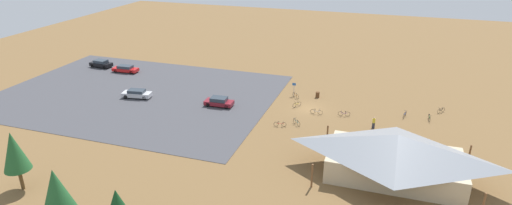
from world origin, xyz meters
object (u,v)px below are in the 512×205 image
Objects in this scene: bicycle_green_edge_north at (429,118)px; bicycle_red_lone_west at (280,124)px; lot_sign at (294,87)px; bicycle_orange_mid_cluster at (296,96)px; pine_center at (58,196)px; car_red_back_corner at (125,69)px; bicycle_silver_near_sign at (316,112)px; car_black_front_row at (101,64)px; bicycle_yellow_near_porch at (297,105)px; car_silver_mid_lot at (137,94)px; visitor_crossing_yard at (374,122)px; bicycle_purple_by_bin at (344,114)px; bicycle_blue_yard_front at (405,115)px; trash_bin at (318,95)px; bicycle_black_edge_south at (441,110)px; pine_midwest at (14,151)px; bike_pavilion at (396,154)px; bicycle_teal_back_row at (297,122)px; car_maroon_far_end at (219,102)px.

bicycle_red_lone_west is at bearing 23.80° from bicycle_green_edge_north.
lot_sign reaches higher than bicycle_orange_mid_cluster.
pine_center is (9.57, 39.69, 3.81)m from lot_sign.
lot_sign reaches higher than car_red_back_corner.
bicycle_silver_near_sign is 0.41× the size of car_black_front_row.
lot_sign reaches higher than bicycle_yellow_near_porch.
car_silver_mid_lot is 36.02m from visitor_crossing_yard.
bicycle_purple_by_bin is at bearing 150.22° from bicycle_orange_mid_cluster.
car_red_back_corner is 2.95× the size of visitor_crossing_yard.
bicycle_blue_yard_front is 1.30× the size of bicycle_orange_mid_cluster.
trash_bin is 18.06m from bicycle_black_edge_south.
bicycle_yellow_near_porch reaches higher than bicycle_red_lone_west.
pine_midwest is 1.49× the size of car_black_front_row.
bike_pavilion reaches higher than car_red_back_corner.
visitor_crossing_yard is at bearing 136.33° from trash_bin.
bicycle_purple_by_bin is 1.17× the size of bicycle_yellow_near_porch.
visitor_crossing_yard reaches higher than car_black_front_row.
lot_sign is 1.30× the size of bicycle_blue_yard_front.
bicycle_teal_back_row reaches higher than bicycle_yellow_near_porch.
bicycle_teal_back_row is at bearing 162.32° from car_black_front_row.
trash_bin is 0.14× the size of pine_midwest.
car_maroon_far_end is (-10.52, -26.28, -3.63)m from pine_midwest.
bike_pavilion is 12.81× the size of bicycle_teal_back_row.
car_red_back_corner reaches higher than bicycle_blue_yard_front.
lot_sign is at bearing 175.97° from car_black_front_row.
bicycle_red_lone_west is at bearing 173.08° from car_silver_mid_lot.
pine_midwest is at bearing 21.89° from bike_pavilion.
bike_pavilion reaches higher than car_maroon_far_end.
bicycle_blue_yard_front is (-12.01, -2.95, -0.00)m from bicycle_silver_near_sign.
car_black_front_row is 52.58m from visitor_crossing_yard.
bicycle_red_lone_west is 42.03m from car_black_front_row.
bicycle_orange_mid_cluster is (3.21, 1.34, -0.07)m from trash_bin.
bicycle_black_edge_south is at bearing 177.44° from car_black_front_row.
pine_midwest reaches higher than car_red_back_corner.
car_maroon_far_end is (0.05, -31.94, -4.49)m from pine_center.
car_red_back_corner is at bearing 169.34° from car_black_front_row.
car_silver_mid_lot is at bearing -83.18° from pine_midwest.
lot_sign reaches higher than bicycle_purple_by_bin.
bicycle_purple_by_bin is 3.88m from bicycle_silver_near_sign.
pine_center is at bearing 66.84° from bicycle_teal_back_row.
bicycle_red_lone_west is at bearing 85.19° from bicycle_yellow_near_porch.
bicycle_blue_yard_front is (-15.28, -1.20, -0.01)m from bicycle_yellow_near_porch.
pine_midwest is 36.93m from bicycle_yellow_near_porch.
bicycle_blue_yard_front is (-13.90, -7.32, -0.02)m from bicycle_teal_back_row.
bicycle_yellow_near_porch is at bearing -19.04° from visitor_crossing_yard.
bicycle_purple_by_bin is (6.97, -14.08, -2.37)m from bike_pavilion.
bicycle_yellow_near_porch is at bearing 65.27° from trash_bin.
lot_sign is at bearing -51.54° from bike_pavilion.
lot_sign reaches higher than bicycle_silver_near_sign.
bicycle_silver_near_sign is 1.34× the size of bicycle_black_edge_south.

